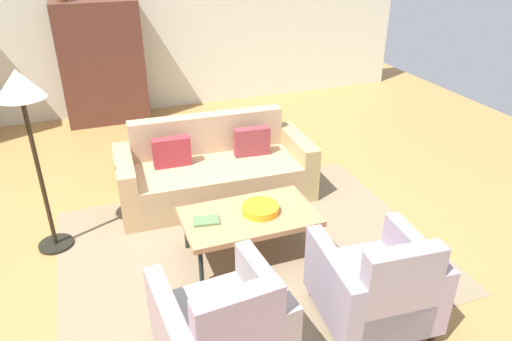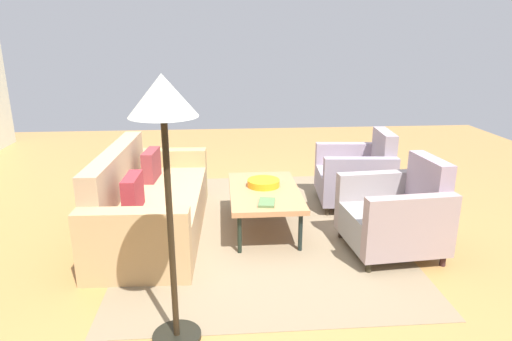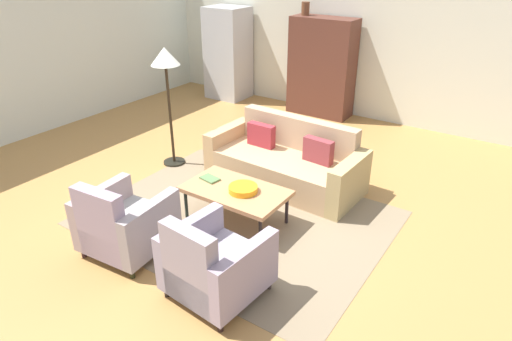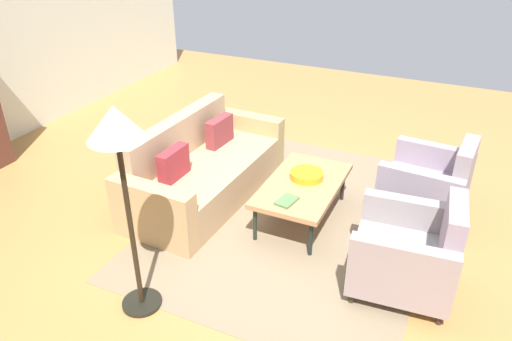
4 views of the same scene
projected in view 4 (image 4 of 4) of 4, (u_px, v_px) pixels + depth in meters
name	position (u px, v px, depth m)	size (l,w,h in m)	color
ground_plane	(278.00, 220.00, 5.01)	(10.57, 10.57, 0.00)	#AD7D42
area_rug	(296.00, 217.00, 5.06)	(3.40, 2.60, 0.01)	#847257
couch	(201.00, 171.00, 5.34)	(2.13, 0.98, 0.86)	tan
coffee_table	(303.00, 186.00, 4.86)	(1.20, 0.70, 0.42)	black
armchair_left	(412.00, 254.00, 3.98)	(0.86, 0.86, 0.88)	#312A1C
armchair_right	(431.00, 187.00, 4.92)	(0.86, 0.86, 0.88)	#342B1F
fruit_bowl	(307.00, 175.00, 4.91)	(0.33, 0.33, 0.07)	orange
book_stack	(287.00, 201.00, 4.53)	(0.25, 0.18, 0.02)	#547846
floor_lamp	(118.00, 144.00, 3.27)	(0.40, 0.40, 1.72)	black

